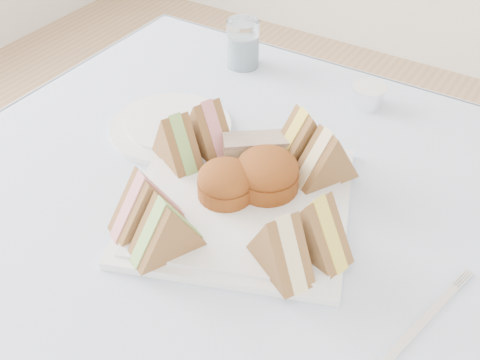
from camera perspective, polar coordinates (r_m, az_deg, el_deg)
The scene contains 17 objects.
tablecloth at distance 0.81m, azimuth -0.80°, elevation -5.73°, with size 1.02×1.02×0.01m, color #AEC4E3.
serving_plate at distance 0.85m, azimuth 0.00°, elevation -2.28°, with size 0.30×0.30×0.01m, color silver.
sandwich_fl_a at distance 0.79m, azimuth -8.97°, elevation -1.94°, with size 0.10×0.05×0.09m, color olive, non-canonical shape.
sandwich_fl_b at distance 0.75m, azimuth -7.11°, elevation -4.31°, with size 0.10×0.05×0.09m, color olive, non-canonical shape.
sandwich_fr_a at distance 0.75m, azimuth 7.22°, elevation -4.17°, with size 0.10×0.05×0.09m, color olive, non-canonical shape.
sandwich_fr_b at distance 0.73m, azimuth 3.92°, elevation -5.88°, with size 0.10×0.05×0.09m, color olive, non-canonical shape.
sandwich_bl_a at distance 0.90m, azimuth -6.06°, elevation 3.98°, with size 0.09×0.04×0.08m, color olive, non-canonical shape.
sandwich_bl_b at distance 0.92m, azimuth -3.11°, elevation 5.19°, with size 0.10×0.05×0.09m, color olive, non-canonical shape.
sandwich_br_a at distance 0.87m, azimuth 8.17°, elevation 2.36°, with size 0.10×0.05×0.09m, color olive, non-canonical shape.
sandwich_br_b at distance 0.90m, azimuth 5.97°, elevation 4.20°, with size 0.10×0.05×0.09m, color olive, non-canonical shape.
scone_left at distance 0.84m, azimuth -1.38°, elevation -0.16°, with size 0.08×0.08×0.05m, color maroon.
scone_right at distance 0.85m, azimuth 2.58°, elevation 0.70°, with size 0.09×0.09×0.06m, color maroon.
pastry_slice at distance 0.90m, azimuth 1.48°, elevation 2.86°, with size 0.10×0.04×0.05m, color beige.
side_plate at distance 1.01m, azimuth -6.57°, elevation 4.95°, with size 0.20×0.20×0.01m, color silver.
water_glass at distance 1.17m, azimuth 0.28°, elevation 12.80°, with size 0.06×0.06×0.09m, color white.
tea_strainer at distance 1.08m, azimuth 12.07°, elevation 7.70°, with size 0.06×0.06×0.03m, color white.
fork at distance 0.74m, azimuth 16.33°, elevation -13.48°, with size 0.01×0.18×0.00m, color white.
Camera 1 is at (0.31, -0.47, 1.32)m, focal length 45.00 mm.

